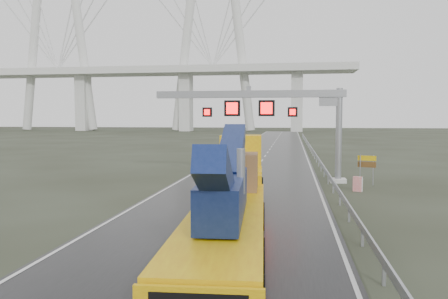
% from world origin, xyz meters
% --- Properties ---
extents(ground, '(400.00, 400.00, 0.00)m').
position_xyz_m(ground, '(0.00, 0.00, 0.00)').
color(ground, '#282B1E').
rests_on(ground, ground).
extents(road, '(11.00, 200.00, 0.02)m').
position_xyz_m(road, '(0.00, 40.00, 0.01)').
color(road, black).
rests_on(road, ground).
extents(guardrail, '(0.20, 140.00, 1.40)m').
position_xyz_m(guardrail, '(6.10, 30.00, 0.70)').
color(guardrail, '#919599').
rests_on(guardrail, ground).
extents(sign_gantry, '(14.90, 1.20, 7.42)m').
position_xyz_m(sign_gantry, '(2.10, 17.99, 5.61)').
color(sign_gantry, silver).
rests_on(sign_gantry, ground).
extents(heavy_haul_truck, '(4.11, 19.93, 4.65)m').
position_xyz_m(heavy_haul_truck, '(0.58, 4.73, 1.80)').
color(heavy_haul_truck, yellow).
rests_on(heavy_haul_truck, ground).
extents(exit_sign_pair, '(1.27, 0.41, 2.23)m').
position_xyz_m(exit_sign_pair, '(8.83, 16.88, 1.56)').
color(exit_sign_pair, '#93949B').
rests_on(exit_sign_pair, ground).
extents(striped_barrier, '(0.66, 0.51, 1.00)m').
position_xyz_m(striped_barrier, '(7.79, 14.00, 0.50)').
color(striped_barrier, red).
rests_on(striped_barrier, ground).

